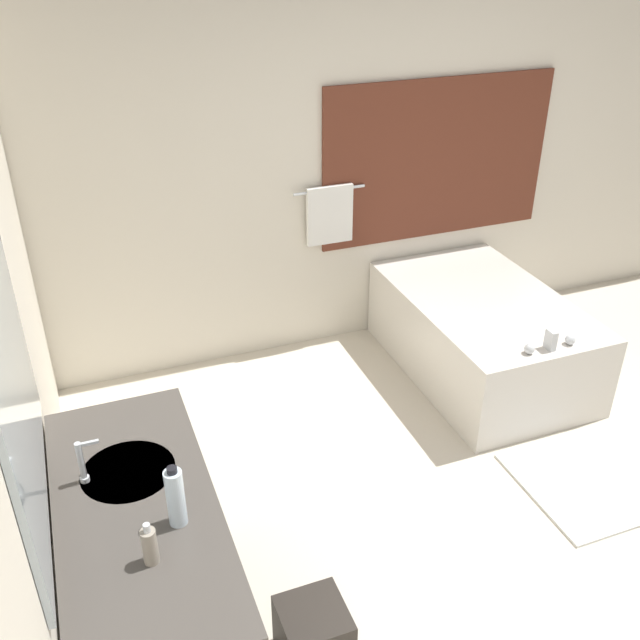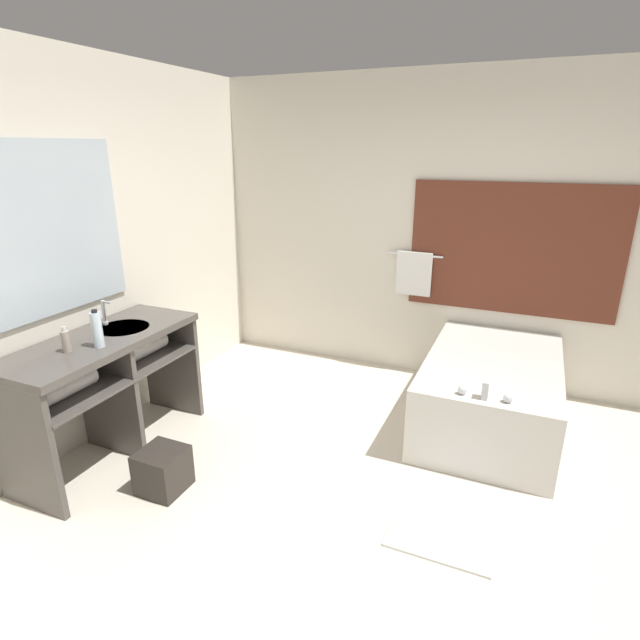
# 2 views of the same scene
# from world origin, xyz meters

# --- Properties ---
(ground_plane) EXTENTS (16.00, 16.00, 0.00)m
(ground_plane) POSITION_xyz_m (0.00, 0.00, 0.00)
(ground_plane) COLOR beige
(ground_plane) RESTS_ON ground
(wall_back_with_blinds) EXTENTS (7.40, 0.13, 2.70)m
(wall_back_with_blinds) POSITION_xyz_m (0.02, 2.23, 1.35)
(wall_back_with_blinds) COLOR silver
(wall_back_with_blinds) RESTS_ON ground_plane
(wall_left_with_mirror) EXTENTS (0.08, 7.40, 2.70)m
(wall_left_with_mirror) POSITION_xyz_m (-2.23, 0.00, 1.35)
(wall_left_with_mirror) COLOR silver
(wall_left_with_mirror) RESTS_ON ground_plane
(vanity_counter) EXTENTS (0.57, 1.36, 0.88)m
(vanity_counter) POSITION_xyz_m (-1.90, 0.02, 0.63)
(vanity_counter) COLOR #4C4742
(vanity_counter) RESTS_ON ground_plane
(sink_faucet) EXTENTS (0.09, 0.04, 0.18)m
(sink_faucet) POSITION_xyz_m (-2.06, 0.20, 0.96)
(sink_faucet) COLOR silver
(sink_faucet) RESTS_ON vanity_counter
(bathtub) EXTENTS (0.96, 1.52, 0.68)m
(bathtub) POSITION_xyz_m (0.51, 1.43, 0.31)
(bathtub) COLOR silver
(bathtub) RESTS_ON ground_plane
(water_bottle_1) EXTENTS (0.06, 0.06, 0.25)m
(water_bottle_1) POSITION_xyz_m (-1.77, -0.13, 0.99)
(water_bottle_1) COLOR silver
(water_bottle_1) RESTS_ON vanity_counter
(soap_dispenser) EXTENTS (0.05, 0.05, 0.17)m
(soap_dispenser) POSITION_xyz_m (-1.89, -0.27, 0.95)
(soap_dispenser) COLOR gray
(soap_dispenser) RESTS_ON vanity_counter
(waste_bin) EXTENTS (0.27, 0.27, 0.28)m
(waste_bin) POSITION_xyz_m (-1.30, -0.21, 0.14)
(waste_bin) COLOR #2D2823
(waste_bin) RESTS_ON ground_plane
(bath_mat) EXTENTS (0.58, 0.74, 0.02)m
(bath_mat) POSITION_xyz_m (0.41, 0.24, 0.01)
(bath_mat) COLOR white
(bath_mat) RESTS_ON ground_plane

